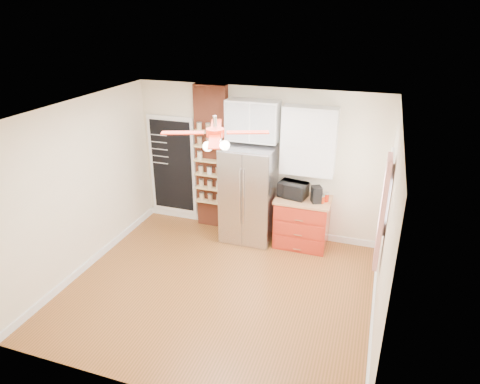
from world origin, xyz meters
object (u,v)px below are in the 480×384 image
(ceiling_fan, at_px, (215,133))
(pantry_jar_oats, at_px, (200,155))
(red_cabinet, at_px, (302,222))
(toaster_oven, at_px, (293,190))
(fridge, at_px, (249,194))
(coffee_maker, at_px, (316,195))
(canister_left, at_px, (321,199))

(ceiling_fan, distance_m, pantry_jar_oats, 2.29)
(red_cabinet, bearing_deg, ceiling_fan, -118.71)
(toaster_oven, bearing_deg, fridge, -164.30)
(toaster_oven, relative_size, coffee_maker, 1.69)
(ceiling_fan, height_order, pantry_jar_oats, ceiling_fan)
(canister_left, relative_size, pantry_jar_oats, 0.91)
(fridge, distance_m, ceiling_fan, 2.25)
(fridge, bearing_deg, canister_left, -0.86)
(fridge, bearing_deg, coffee_maker, -1.09)
(coffee_maker, height_order, canister_left, coffee_maker)
(ceiling_fan, height_order, coffee_maker, ceiling_fan)
(canister_left, xyz_separation_m, pantry_jar_oats, (-2.27, 0.18, 0.48))
(fridge, distance_m, canister_left, 1.29)
(fridge, bearing_deg, ceiling_fan, -88.24)
(red_cabinet, xyz_separation_m, coffee_maker, (0.22, -0.07, 0.59))
(fridge, xyz_separation_m, canister_left, (1.28, -0.02, 0.09))
(red_cabinet, distance_m, ceiling_fan, 2.75)
(red_cabinet, distance_m, pantry_jar_oats, 2.19)
(pantry_jar_oats, bearing_deg, ceiling_fan, -59.96)
(coffee_maker, relative_size, pantry_jar_oats, 2.05)
(canister_left, bearing_deg, coffee_maker, -177.88)
(canister_left, bearing_deg, red_cabinet, 167.53)
(red_cabinet, relative_size, canister_left, 7.50)
(fridge, distance_m, toaster_oven, 0.80)
(toaster_oven, distance_m, canister_left, 0.52)
(fridge, height_order, ceiling_fan, ceiling_fan)
(pantry_jar_oats, bearing_deg, fridge, -9.10)
(red_cabinet, bearing_deg, coffee_maker, -18.06)
(red_cabinet, height_order, canister_left, canister_left)
(fridge, height_order, pantry_jar_oats, fridge)
(toaster_oven, xyz_separation_m, pantry_jar_oats, (-1.76, 0.09, 0.41))
(red_cabinet, relative_size, toaster_oven, 1.96)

